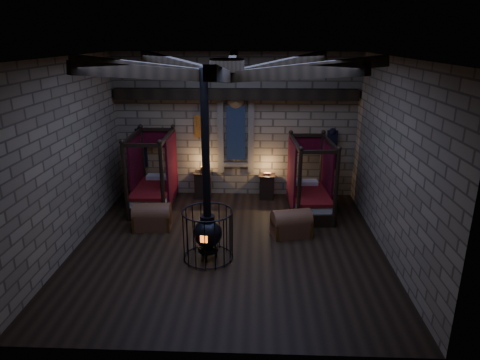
{
  "coord_description": "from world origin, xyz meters",
  "views": [
    {
      "loc": [
        0.62,
        -8.84,
        4.6
      ],
      "look_at": [
        0.24,
        0.6,
        1.41
      ],
      "focal_mm": 32.0,
      "sensor_mm": 36.0,
      "label": 1
    }
  ],
  "objects_px": {
    "trunk_right": "(291,224)",
    "stove": "(208,231)",
    "bed_left": "(154,189)",
    "trunk_left": "(152,217)",
    "bed_right": "(310,195)"
  },
  "relations": [
    {
      "from": "trunk_left",
      "to": "stove",
      "type": "xyz_separation_m",
      "value": [
        1.57,
        -1.49,
        0.36
      ]
    },
    {
      "from": "trunk_right",
      "to": "stove",
      "type": "bearing_deg",
      "value": -161.06
    },
    {
      "from": "trunk_left",
      "to": "stove",
      "type": "relative_size",
      "value": 0.24
    },
    {
      "from": "bed_right",
      "to": "trunk_right",
      "type": "xyz_separation_m",
      "value": [
        -0.6,
        -1.49,
        -0.2
      ]
    },
    {
      "from": "bed_right",
      "to": "stove",
      "type": "bearing_deg",
      "value": -135.92
    },
    {
      "from": "bed_left",
      "to": "stove",
      "type": "distance_m",
      "value": 3.49
    },
    {
      "from": "bed_left",
      "to": "trunk_right",
      "type": "relative_size",
      "value": 2.03
    },
    {
      "from": "bed_right",
      "to": "trunk_left",
      "type": "bearing_deg",
      "value": -166.72
    },
    {
      "from": "trunk_right",
      "to": "stove",
      "type": "xyz_separation_m",
      "value": [
        -1.88,
        -1.22,
        0.36
      ]
    },
    {
      "from": "trunk_left",
      "to": "stove",
      "type": "height_order",
      "value": "stove"
    },
    {
      "from": "bed_left",
      "to": "bed_right",
      "type": "distance_m",
      "value": 4.35
    },
    {
      "from": "bed_right",
      "to": "trunk_left",
      "type": "height_order",
      "value": "bed_right"
    },
    {
      "from": "bed_left",
      "to": "stove",
      "type": "bearing_deg",
      "value": -58.65
    },
    {
      "from": "bed_left",
      "to": "trunk_left",
      "type": "height_order",
      "value": "bed_left"
    },
    {
      "from": "trunk_left",
      "to": "trunk_right",
      "type": "height_order",
      "value": "trunk_left"
    }
  ]
}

